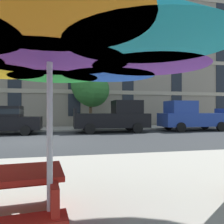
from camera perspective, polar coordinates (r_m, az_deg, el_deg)
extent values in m
plane|color=#2D3033|center=(11.55, -20.18, -7.06)|extent=(120.00, 120.00, 0.00)
cube|color=#9E998E|center=(18.27, -17.17, -4.17)|extent=(56.00, 3.60, 0.12)
cube|color=gray|center=(27.19, -15.62, 14.17)|extent=(40.04, 12.00, 16.00)
cube|color=#9E937F|center=(20.44, -16.64, 5.12)|extent=(39.24, 0.08, 0.36)
cube|color=#9E937F|center=(20.95, -16.66, 13.87)|extent=(39.24, 0.08, 0.36)
cube|color=#9E937F|center=(21.93, -16.67, 22.03)|extent=(39.24, 0.08, 0.36)
cube|color=black|center=(21.85, -23.59, 18.74)|extent=(1.10, 0.06, 14.80)
cube|color=black|center=(21.48, -9.60, 19.09)|extent=(1.10, 0.06, 14.80)
cube|color=black|center=(22.25, 4.09, 18.42)|extent=(1.10, 0.06, 14.80)
cube|color=black|center=(24.07, 16.15, 17.00)|extent=(1.10, 0.06, 14.80)
cube|color=black|center=(26.71, 26.00, 15.29)|extent=(1.10, 0.06, 14.80)
cube|color=black|center=(15.50, -25.70, -2.61)|extent=(4.40, 1.76, 0.80)
cube|color=black|center=(15.51, -26.25, 0.13)|extent=(2.30, 1.55, 0.68)
cube|color=black|center=(15.51, -26.25, 0.13)|extent=(2.32, 1.57, 0.32)
cylinder|color=black|center=(16.13, -20.23, -3.91)|extent=(0.60, 0.22, 0.60)
cylinder|color=black|center=(14.39, -21.23, -4.41)|extent=(0.60, 0.22, 0.60)
cube|color=black|center=(15.39, -0.18, -2.15)|extent=(5.10, 1.90, 0.96)
cube|color=black|center=(15.64, 3.77, 1.30)|extent=(1.90, 1.75, 0.90)
cube|color=black|center=(15.06, -9.42, 0.30)|extent=(0.16, 1.75, 0.36)
cylinder|color=black|center=(14.23, -5.64, -4.29)|extent=(0.68, 0.22, 0.68)
cylinder|color=black|center=(16.11, -6.40, -3.75)|extent=(0.68, 0.22, 0.68)
cylinder|color=black|center=(14.92, 6.55, -4.08)|extent=(0.68, 0.22, 0.68)
cylinder|color=black|center=(16.72, 4.46, -3.60)|extent=(0.68, 0.22, 0.68)
cube|color=navy|center=(17.79, 20.11, -1.84)|extent=(5.10, 1.90, 0.96)
cube|color=navy|center=(17.22, 17.02, 1.19)|extent=(1.90, 1.75, 0.90)
cube|color=navy|center=(19.21, 26.36, 0.27)|extent=(0.16, 1.75, 0.36)
cylinder|color=black|center=(19.48, 22.56, -3.07)|extent=(0.68, 0.22, 0.68)
cylinder|color=black|center=(17.95, 26.02, -3.37)|extent=(0.68, 0.22, 0.68)
cylinder|color=black|center=(17.87, 14.18, -3.36)|extent=(0.68, 0.22, 0.68)
cylinder|color=black|center=(16.19, 17.16, -3.74)|extent=(0.68, 0.22, 0.68)
cylinder|color=brown|center=(18.26, -5.48, -0.70)|extent=(0.26, 0.26, 2.32)
sphere|color=#2D702D|center=(18.27, -5.81, 5.88)|extent=(2.66, 2.66, 2.66)
sphere|color=#2D702D|center=(18.25, -6.36, 6.79)|extent=(2.59, 2.59, 2.59)
sphere|color=#2D702D|center=(18.34, -5.06, 5.64)|extent=(2.80, 2.80, 2.80)
sphere|color=#2D702D|center=(18.28, -6.07, 6.08)|extent=(2.27, 2.27, 2.27)
cylinder|color=silver|center=(2.36, -15.58, -6.73)|extent=(0.06, 0.06, 2.37)
cone|color=#662D9E|center=(2.62, 9.62, 15.70)|extent=(1.29, 1.29, 0.41)
cone|color=blue|center=(3.24, -0.84, 12.69)|extent=(1.29, 1.29, 0.41)
cone|color=green|center=(3.49, -14.51, 11.77)|extent=(1.29, 1.29, 0.41)
cone|color=#199EB2|center=(1.84, 9.23, 22.55)|extent=(1.29, 1.29, 0.41)
cone|color=#662D9E|center=(2.46, -15.62, 17.67)|extent=(1.61, 1.61, 0.49)
cube|color=red|center=(3.04, -15.07, -21.00)|extent=(0.22, 1.40, 0.74)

